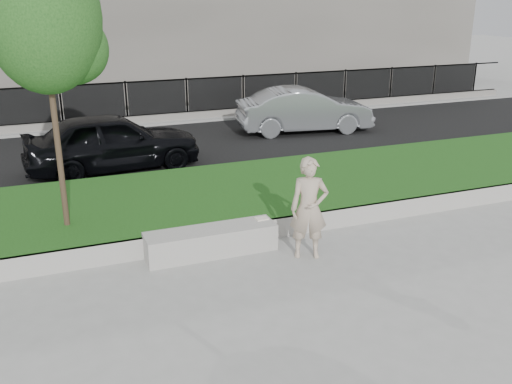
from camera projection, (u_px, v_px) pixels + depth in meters
name	position (u px, v px, depth m)	size (l,w,h in m)	color
ground	(275.00, 263.00, 10.08)	(90.00, 90.00, 0.00)	gray
grass_bank	(222.00, 199.00, 12.66)	(34.00, 4.00, 0.40)	#14330C
grass_kerb	(254.00, 231.00, 10.93)	(34.00, 0.08, 0.40)	#A09D95
street	(167.00, 148.00, 17.55)	(34.00, 7.00, 0.04)	black
far_pavement	(140.00, 118.00, 21.50)	(34.00, 3.00, 0.12)	gray
iron_fence	(144.00, 110.00, 20.46)	(32.00, 0.30, 1.50)	slate
stone_bench	(211.00, 241.00, 10.39)	(2.40, 0.60, 0.49)	#A09D95
man	(309.00, 208.00, 10.08)	(0.67, 0.44, 1.85)	#BAA68F
book	(262.00, 218.00, 10.74)	(0.24, 0.17, 0.03)	white
young_tree	(48.00, 24.00, 9.59)	(2.04, 1.95, 5.00)	#38281C
car_dark	(113.00, 141.00, 15.07)	(1.83, 4.54, 1.55)	black
car_silver	(304.00, 110.00, 19.26)	(1.57, 4.52, 1.49)	gray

